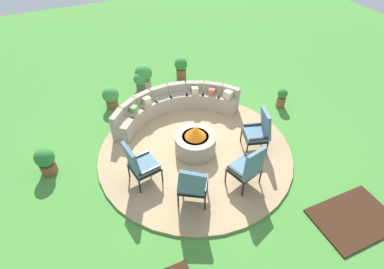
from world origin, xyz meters
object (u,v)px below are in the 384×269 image
object	(u,v)px
curved_stone_bench	(174,106)
potted_plant_4	(181,67)
potted_plant_3	(111,96)
lounge_chair_front_left	(140,164)
potted_plant_2	(282,97)
lounge_chair_front_right	(193,184)
potted_plant_1	(140,80)
lounge_chair_back_right	(259,130)
lounge_chair_back_left	(248,167)
potted_plant_0	(46,160)
potted_plant_5	(144,75)
fire_pit	(195,142)

from	to	relation	value
curved_stone_bench	potted_plant_4	xyz separation A→B (m)	(1.01, 1.89, 0.02)
curved_stone_bench	potted_plant_3	distance (m)	1.90
lounge_chair_front_left	potted_plant_2	size ratio (longest dim) A/B	1.87
lounge_chair_front_right	potted_plant_1	world-z (taller)	lounge_chair_front_right
lounge_chair_front_right	potted_plant_4	world-z (taller)	lounge_chair_front_right
potted_plant_4	lounge_chair_back_right	bearing A→B (deg)	-84.52
lounge_chair_front_right	potted_plant_1	distance (m)	4.79
lounge_chair_front_left	lounge_chair_front_right	world-z (taller)	lounge_chair_front_left
lounge_chair_back_left	potted_plant_2	distance (m)	3.39
lounge_chair_front_left	lounge_chair_back_left	bearing A→B (deg)	53.71
potted_plant_0	potted_plant_4	bearing A→B (deg)	31.05
potted_plant_2	lounge_chair_back_left	bearing A→B (deg)	-139.05
potted_plant_2	potted_plant_5	bearing A→B (deg)	140.54
lounge_chair_front_left	curved_stone_bench	bearing A→B (deg)	132.33
fire_pit	potted_plant_0	world-z (taller)	fire_pit
lounge_chair_back_right	potted_plant_3	bearing A→B (deg)	57.80
lounge_chair_front_right	potted_plant_1	bearing A→B (deg)	117.70
potted_plant_1	potted_plant_3	size ratio (longest dim) A/B	0.85
curved_stone_bench	lounge_chair_front_right	xyz separation A→B (m)	(-0.77, -3.02, 0.25)
potted_plant_0	potted_plant_5	distance (m)	4.19
lounge_chair_back_left	lounge_chair_front_right	bearing A→B (deg)	160.67
lounge_chair_back_right	potted_plant_1	world-z (taller)	lounge_chair_back_right
curved_stone_bench	potted_plant_3	bearing A→B (deg)	142.22
potted_plant_0	lounge_chair_front_right	bearing A→B (deg)	-39.14
lounge_chair_back_right	potted_plant_5	world-z (taller)	lounge_chair_back_right
potted_plant_3	potted_plant_1	bearing A→B (deg)	29.01
potted_plant_2	potted_plant_4	distance (m)	3.43
lounge_chair_front_right	potted_plant_1	size ratio (longest dim) A/B	1.96
lounge_chair_front_right	lounge_chair_back_right	xyz separation A→B (m)	(2.17, 0.88, 0.01)
fire_pit	lounge_chair_back_right	xyz separation A→B (m)	(1.47, -0.52, 0.27)
fire_pit	potted_plant_1	distance (m)	3.40
fire_pit	potted_plant_3	bearing A→B (deg)	117.15
lounge_chair_front_right	potted_plant_0	world-z (taller)	lounge_chair_front_right
potted_plant_0	potted_plant_1	world-z (taller)	potted_plant_0
lounge_chair_front_right	fire_pit	bearing A→B (deg)	94.99
potted_plant_1	potted_plant_2	world-z (taller)	potted_plant_2
lounge_chair_back_right	lounge_chair_front_right	bearing A→B (deg)	128.56
lounge_chair_back_left	potted_plant_0	distance (m)	4.59
lounge_chair_front_left	potted_plant_4	world-z (taller)	lounge_chair_front_left
lounge_chair_back_right	potted_plant_2	size ratio (longest dim) A/B	1.85
potted_plant_2	potted_plant_4	xyz separation A→B (m)	(-2.05, 2.75, 0.06)
lounge_chair_back_left	potted_plant_3	distance (m)	4.70
lounge_chair_front_right	potted_plant_1	xyz separation A→B (m)	(0.33, 4.77, -0.31)
fire_pit	potted_plant_3	xyz separation A→B (m)	(-1.43, 2.79, 0.00)
curved_stone_bench	fire_pit	bearing A→B (deg)	-92.46
potted_plant_2	potted_plant_4	bearing A→B (deg)	126.70
fire_pit	lounge_chair_back_right	distance (m)	1.58
curved_stone_bench	lounge_chair_back_right	size ratio (longest dim) A/B	3.25
lounge_chair_back_right	fire_pit	bearing A→B (deg)	87.21
fire_pit	lounge_chair_front_left	distance (m)	1.59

